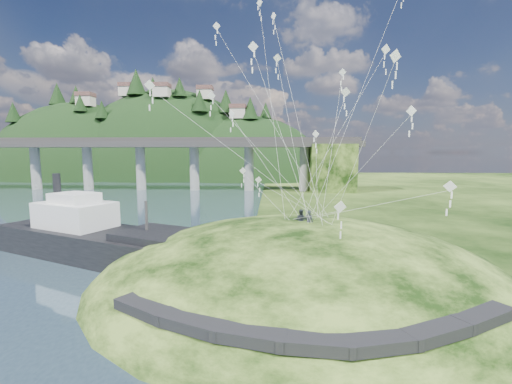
{
  "coord_description": "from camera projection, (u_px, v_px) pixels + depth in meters",
  "views": [
    {
      "loc": [
        5.51,
        -26.08,
        10.71
      ],
      "look_at": [
        4.0,
        6.0,
        7.0
      ],
      "focal_mm": 24.0,
      "sensor_mm": 36.0,
      "label": 1
    }
  ],
  "objects": [
    {
      "name": "kite_swarm",
      "position": [
        301.0,
        88.0,
        29.81
      ],
      "size": [
        20.28,
        17.61,
        20.78
      ],
      "color": "silver",
      "rests_on": "ground"
    },
    {
      "name": "work_barge",
      "position": [
        95.0,
        237.0,
        35.13
      ],
      "size": [
        24.85,
        15.64,
        8.47
      ],
      "color": "black",
      "rests_on": "ground"
    },
    {
      "name": "wooden_dock",
      "position": [
        184.0,
        260.0,
        32.61
      ],
      "size": [
        15.08,
        3.82,
        1.07
      ],
      "color": "#392217",
      "rests_on": "ground"
    },
    {
      "name": "grass_hill",
      "position": [
        301.0,
        296.0,
        29.15
      ],
      "size": [
        36.0,
        32.0,
        13.0
      ],
      "color": "black",
      "rests_on": "ground"
    },
    {
      "name": "ground",
      "position": [
        203.0,
        287.0,
        27.37
      ],
      "size": [
        320.0,
        320.0,
        0.0
      ],
      "primitive_type": "plane",
      "color": "black",
      "rests_on": "ground"
    },
    {
      "name": "far_ridge",
      "position": [
        161.0,
        194.0,
        151.48
      ],
      "size": [
        153.0,
        70.0,
        94.5
      ],
      "color": "black",
      "rests_on": "ground"
    },
    {
      "name": "kite_flyers",
      "position": [
        304.0,
        209.0,
        28.69
      ],
      "size": [
        1.62,
        1.58,
        1.98
      ],
      "color": "#23272F",
      "rests_on": "ground"
    },
    {
      "name": "footpath",
      "position": [
        310.0,
        326.0,
        17.11
      ],
      "size": [
        22.29,
        5.84,
        0.83
      ],
      "color": "black",
      "rests_on": "ground"
    },
    {
      "name": "bridge",
      "position": [
        160.0,
        156.0,
        97.01
      ],
      "size": [
        160.0,
        11.0,
        15.0
      ],
      "color": "#2D2B2B",
      "rests_on": "ground"
    }
  ]
}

